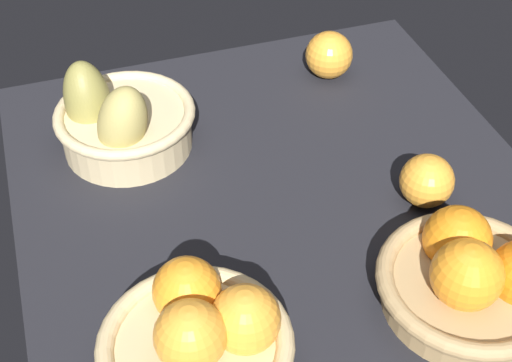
# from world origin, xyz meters

# --- Properties ---
(market_tray) EXTENTS (0.84, 0.72, 0.03)m
(market_tray) POSITION_xyz_m (0.00, 0.00, 0.01)
(market_tray) COLOR black
(market_tray) RESTS_ON ground
(basket_far_left) EXTENTS (0.21, 0.21, 0.12)m
(basket_far_left) POSITION_xyz_m (-0.20, 0.18, 0.08)
(basket_far_left) COLOR tan
(basket_far_left) RESTS_ON market_tray
(basket_far_right_pears) EXTENTS (0.20, 0.20, 0.14)m
(basket_far_right_pears) POSITION_xyz_m (0.21, 0.19, 0.08)
(basket_far_right_pears) COLOR #D3BC8C
(basket_far_right_pears) RESTS_ON market_tray
(basket_near_left) EXTENTS (0.22, 0.22, 0.11)m
(basket_near_left) POSITION_xyz_m (-0.20, -0.15, 0.07)
(basket_near_left) COLOR tan
(basket_near_left) RESTS_ON market_tray
(loose_orange_front_gap) EXTENTS (0.07, 0.07, 0.07)m
(loose_orange_front_gap) POSITION_xyz_m (-0.03, -0.18, 0.07)
(loose_orange_front_gap) COLOR #F49E33
(loose_orange_front_gap) RESTS_ON market_tray
(loose_orange_back_gap) EXTENTS (0.08, 0.08, 0.08)m
(loose_orange_back_gap) POSITION_xyz_m (0.29, -0.17, 0.07)
(loose_orange_back_gap) COLOR #F49E33
(loose_orange_back_gap) RESTS_ON market_tray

